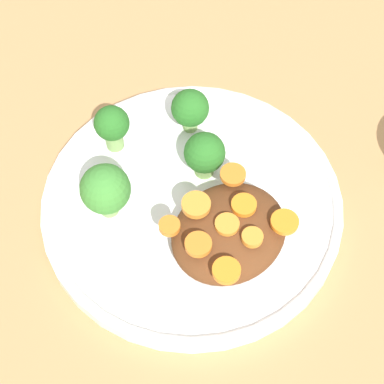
# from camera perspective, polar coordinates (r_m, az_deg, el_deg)

# --- Properties ---
(ground_plane) EXTENTS (4.00, 4.00, 0.00)m
(ground_plane) POSITION_cam_1_polar(r_m,az_deg,el_deg) (0.60, 0.00, -1.55)
(ground_plane) COLOR tan
(plate) EXTENTS (0.28, 0.28, 0.02)m
(plate) POSITION_cam_1_polar(r_m,az_deg,el_deg) (0.59, 0.00, -1.04)
(plate) COLOR white
(plate) RESTS_ON ground_plane
(stew_mound) EXTENTS (0.11, 0.09, 0.03)m
(stew_mound) POSITION_cam_1_polar(r_m,az_deg,el_deg) (0.55, 3.30, -3.60)
(stew_mound) COLOR #5B3319
(stew_mound) RESTS_ON plate
(broccoli_floret_0) EXTENTS (0.04, 0.04, 0.05)m
(broccoli_floret_0) POSITION_cam_1_polar(r_m,az_deg,el_deg) (0.62, -0.16, 7.39)
(broccoli_floret_0) COLOR #7FA85B
(broccoli_floret_0) RESTS_ON plate
(broccoli_floret_1) EXTENTS (0.04, 0.04, 0.06)m
(broccoli_floret_1) POSITION_cam_1_polar(r_m,az_deg,el_deg) (0.56, -7.70, 0.18)
(broccoli_floret_1) COLOR #7FA85B
(broccoli_floret_1) RESTS_ON plate
(broccoli_floret_2) EXTENTS (0.03, 0.03, 0.05)m
(broccoli_floret_2) POSITION_cam_1_polar(r_m,az_deg,el_deg) (0.61, -7.12, 5.88)
(broccoli_floret_2) COLOR #7FA85B
(broccoli_floret_2) RESTS_ON plate
(broccoli_floret_3) EXTENTS (0.04, 0.04, 0.05)m
(broccoli_floret_3) POSITION_cam_1_polar(r_m,az_deg,el_deg) (0.58, 1.12, 3.40)
(broccoli_floret_3) COLOR #759E51
(broccoli_floret_3) RESTS_ON plate
(carrot_slice_0) EXTENTS (0.02, 0.02, 0.00)m
(carrot_slice_0) POSITION_cam_1_polar(r_m,az_deg,el_deg) (0.54, 3.14, -2.89)
(carrot_slice_0) COLOR orange
(carrot_slice_0) RESTS_ON stew_mound
(carrot_slice_1) EXTENTS (0.02, 0.02, 0.01)m
(carrot_slice_1) POSITION_cam_1_polar(r_m,az_deg,el_deg) (0.53, 5.38, -4.02)
(carrot_slice_1) COLOR orange
(carrot_slice_1) RESTS_ON stew_mound
(carrot_slice_2) EXTENTS (0.03, 0.03, 0.01)m
(carrot_slice_2) POSITION_cam_1_polar(r_m,az_deg,el_deg) (0.54, 0.37, -1.14)
(carrot_slice_2) COLOR orange
(carrot_slice_2) RESTS_ON stew_mound
(carrot_slice_3) EXTENTS (0.02, 0.02, 0.01)m
(carrot_slice_3) POSITION_cam_1_polar(r_m,az_deg,el_deg) (0.55, 4.63, -1.16)
(carrot_slice_3) COLOR orange
(carrot_slice_3) RESTS_ON stew_mound
(carrot_slice_4) EXTENTS (0.02, 0.02, 0.01)m
(carrot_slice_4) POSITION_cam_1_polar(r_m,az_deg,el_deg) (0.53, 0.56, -4.68)
(carrot_slice_4) COLOR orange
(carrot_slice_4) RESTS_ON stew_mound
(carrot_slice_5) EXTENTS (0.02, 0.02, 0.00)m
(carrot_slice_5) POSITION_cam_1_polar(r_m,az_deg,el_deg) (0.54, 8.24, -2.65)
(carrot_slice_5) COLOR orange
(carrot_slice_5) RESTS_ON stew_mound
(carrot_slice_6) EXTENTS (0.02, 0.02, 0.01)m
(carrot_slice_6) POSITION_cam_1_polar(r_m,az_deg,el_deg) (0.52, 3.08, -6.99)
(carrot_slice_6) COLOR orange
(carrot_slice_6) RESTS_ON stew_mound
(carrot_slice_7) EXTENTS (0.02, 0.02, 0.00)m
(carrot_slice_7) POSITION_cam_1_polar(r_m,az_deg,el_deg) (0.56, 3.66, 1.56)
(carrot_slice_7) COLOR orange
(carrot_slice_7) RESTS_ON stew_mound
(carrot_slice_8) EXTENTS (0.02, 0.02, 0.01)m
(carrot_slice_8) POSITION_cam_1_polar(r_m,az_deg,el_deg) (0.53, -2.01, -3.04)
(carrot_slice_8) COLOR orange
(carrot_slice_8) RESTS_ON stew_mound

